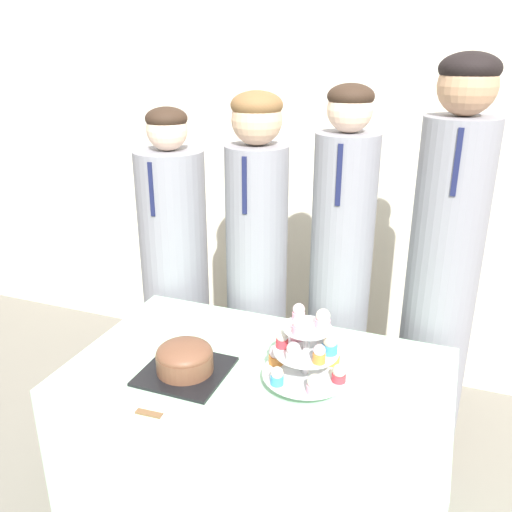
{
  "coord_description": "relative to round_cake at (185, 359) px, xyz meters",
  "views": [
    {
      "loc": [
        0.53,
        -1.05,
        1.68
      ],
      "look_at": [
        -0.02,
        0.4,
        1.08
      ],
      "focal_mm": 38.0,
      "sensor_mm": 36.0,
      "label": 1
    }
  ],
  "objects": [
    {
      "name": "wall_back",
      "position": [
        0.21,
        1.39,
        0.6
      ],
      "size": [
        9.0,
        0.06,
        2.7
      ],
      "color": "beige",
      "rests_on": "ground_plane"
    },
    {
      "name": "table",
      "position": [
        0.21,
        0.11,
        -0.4
      ],
      "size": [
        1.22,
        0.73,
        0.7
      ],
      "color": "#A8DBB2",
      "rests_on": "ground_plane"
    },
    {
      "name": "round_cake",
      "position": [
        0.0,
        0.0,
        0.0
      ],
      "size": [
        0.26,
        0.26,
        0.11
      ],
      "color": "black",
      "rests_on": "table"
    },
    {
      "name": "cake_knife",
      "position": [
        0.05,
        -0.22,
        -0.05
      ],
      "size": [
        0.27,
        0.03,
        0.01
      ],
      "rotation": [
        0.0,
        0.0,
        0.05
      ],
      "color": "silver",
      "rests_on": "table"
    },
    {
      "name": "cupcake_stand",
      "position": [
        0.38,
        0.08,
        0.07
      ],
      "size": [
        0.27,
        0.27,
        0.26
      ],
      "color": "silver",
      "rests_on": "table"
    },
    {
      "name": "student_0",
      "position": [
        -0.4,
        0.66,
        -0.07
      ],
      "size": [
        0.3,
        0.3,
        1.46
      ],
      "color": "gray",
      "rests_on": "ground_plane"
    },
    {
      "name": "student_1",
      "position": [
        -0.01,
        0.66,
        0.0
      ],
      "size": [
        0.25,
        0.26,
        1.53
      ],
      "color": "gray",
      "rests_on": "ground_plane"
    },
    {
      "name": "student_2",
      "position": [
        0.35,
        0.66,
        0.01
      ],
      "size": [
        0.24,
        0.25,
        1.57
      ],
      "color": "gray",
      "rests_on": "ground_plane"
    },
    {
      "name": "student_3",
      "position": [
        0.73,
        0.66,
        0.07
      ],
      "size": [
        0.26,
        0.26,
        1.67
      ],
      "color": "gray",
      "rests_on": "ground_plane"
    }
  ]
}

